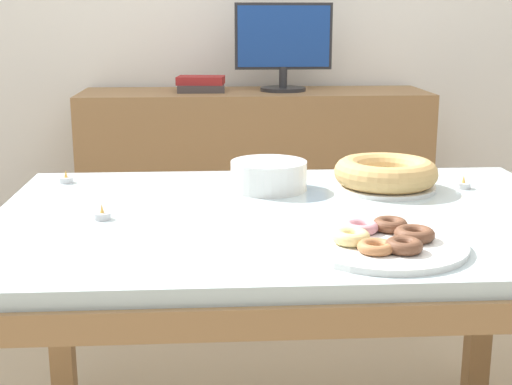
% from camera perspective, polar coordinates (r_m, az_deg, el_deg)
% --- Properties ---
extents(wall_back, '(8.00, 0.10, 2.60)m').
position_cam_1_polar(wall_back, '(3.45, -0.44, 15.02)').
color(wall_back, white).
rests_on(wall_back, ground).
extents(dining_table, '(1.48, 1.02, 0.77)m').
position_cam_1_polar(dining_table, '(1.77, 2.79, -4.47)').
color(dining_table, silver).
rests_on(dining_table, ground).
extents(sideboard, '(1.52, 0.44, 0.91)m').
position_cam_1_polar(sideboard, '(3.25, -0.12, 0.07)').
color(sideboard, olive).
rests_on(sideboard, ground).
extents(computer_monitor, '(0.42, 0.20, 0.38)m').
position_cam_1_polar(computer_monitor, '(3.16, 2.21, 11.53)').
color(computer_monitor, '#262628').
rests_on(computer_monitor, sideboard).
extents(book_stack, '(0.22, 0.18, 0.07)m').
position_cam_1_polar(book_stack, '(3.16, -4.43, 8.63)').
color(book_stack, '#3F3838').
rests_on(book_stack, sideboard).
extents(cake_chocolate_round, '(0.28, 0.28, 0.08)m').
position_cam_1_polar(cake_chocolate_round, '(2.00, 10.33, 1.44)').
color(cake_chocolate_round, white).
rests_on(cake_chocolate_round, dining_table).
extents(pastry_platter, '(0.35, 0.35, 0.04)m').
position_cam_1_polar(pastry_platter, '(1.50, 10.13, -3.87)').
color(pastry_platter, white).
rests_on(pastry_platter, dining_table).
extents(plate_stack, '(0.21, 0.21, 0.08)m').
position_cam_1_polar(plate_stack, '(1.96, 1.03, 1.37)').
color(plate_stack, white).
rests_on(plate_stack, dining_table).
extents(tealight_left_edge, '(0.04, 0.04, 0.04)m').
position_cam_1_polar(tealight_left_edge, '(1.72, -12.20, -1.78)').
color(tealight_left_edge, silver).
rests_on(tealight_left_edge, dining_table).
extents(tealight_near_front, '(0.04, 0.04, 0.04)m').
position_cam_1_polar(tealight_near_front, '(2.12, -14.95, 1.03)').
color(tealight_near_front, silver).
rests_on(tealight_near_front, dining_table).
extents(tealight_centre, '(0.04, 0.04, 0.04)m').
position_cam_1_polar(tealight_centre, '(2.06, 16.25, 0.59)').
color(tealight_centre, silver).
rests_on(tealight_centre, dining_table).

